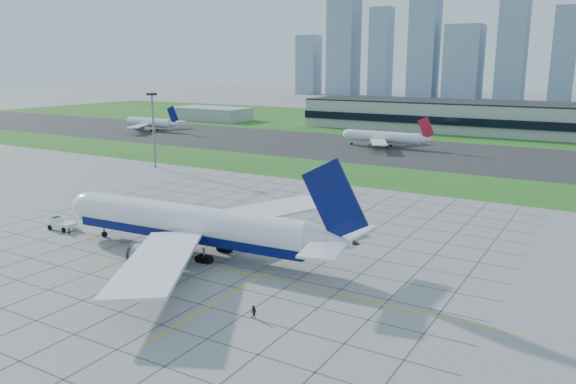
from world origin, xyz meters
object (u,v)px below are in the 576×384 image
(pushback_tug, at_px, (61,224))
(crew_near, at_px, (69,232))
(light_mast, at_px, (153,121))
(distant_jet_1, at_px, (385,137))
(airliner, at_px, (192,225))
(distant_jet_0, at_px, (151,122))
(crew_far, at_px, (254,312))

(pushback_tug, xyz_separation_m, crew_near, (5.03, -1.95, -0.37))
(light_mast, xyz_separation_m, crew_near, (40.30, -67.79, -15.41))
(light_mast, relative_size, distant_jet_1, 0.60)
(airliner, height_order, distant_jet_1, airliner)
(light_mast, height_order, crew_near, light_mast)
(distant_jet_0, bearing_deg, crew_near, -51.08)
(airliner, xyz_separation_m, crew_far, (25.67, -17.43, -4.65))
(pushback_tug, bearing_deg, distant_jet_1, 80.44)
(pushback_tug, bearing_deg, airliner, 0.19)
(crew_near, bearing_deg, pushback_tug, 77.67)
(pushback_tug, distance_m, distant_jet_0, 186.09)
(airliner, relative_size, distant_jet_0, 1.54)
(light_mast, distance_m, pushback_tug, 76.19)
(light_mast, height_order, crew_far, light_mast)
(crew_near, relative_size, crew_far, 0.81)
(airliner, xyz_separation_m, distant_jet_0, (-149.70, 143.96, -1.12))
(pushback_tug, xyz_separation_m, distant_jet_1, (15.25, 152.43, 3.34))
(crew_near, height_order, distant_jet_1, distant_jet_1)
(pushback_tug, bearing_deg, crew_near, -25.00)
(distant_jet_0, height_order, distant_jet_1, same)
(light_mast, xyz_separation_m, pushback_tug, (35.27, -65.84, -15.04))
(pushback_tug, distance_m, distant_jet_1, 153.23)
(light_mast, distance_m, crew_near, 80.35)
(pushback_tug, xyz_separation_m, distant_jet_0, (-114.79, 146.42, 3.34))
(pushback_tug, xyz_separation_m, crew_far, (60.58, -14.96, -0.19))
(airliner, bearing_deg, distant_jet_0, 132.28)
(crew_far, xyz_separation_m, distant_jet_0, (-175.37, 161.39, 3.53))
(light_mast, height_order, distant_jet_0, light_mast)
(crew_near, bearing_deg, light_mast, 39.56)
(distant_jet_1, bearing_deg, pushback_tug, -95.71)
(distant_jet_0, bearing_deg, distant_jet_1, 2.64)
(pushback_tug, relative_size, crew_near, 6.04)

